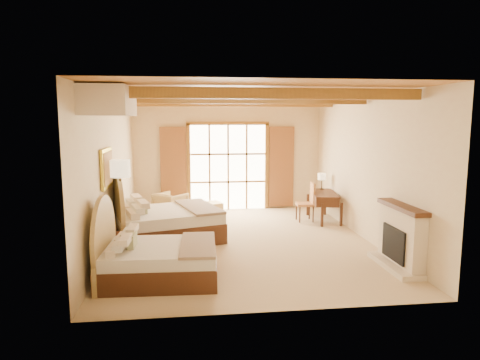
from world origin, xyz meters
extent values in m
plane|color=#CBB389|center=(0.00, 0.00, 0.00)|extent=(7.00, 7.00, 0.00)
plane|color=beige|center=(0.00, 3.50, 1.60)|extent=(5.50, 0.00, 5.50)
plane|color=beige|center=(-2.75, 0.00, 1.60)|extent=(0.00, 7.00, 7.00)
plane|color=beige|center=(2.75, 0.00, 1.60)|extent=(0.00, 7.00, 7.00)
plane|color=#B77333|center=(0.00, 0.00, 3.20)|extent=(7.00, 7.00, 0.00)
cube|color=white|center=(0.00, 3.46, 1.25)|extent=(2.20, 0.02, 2.50)
cube|color=brown|center=(-1.60, 3.43, 1.25)|extent=(0.75, 0.06, 2.40)
cube|color=brown|center=(1.60, 3.43, 1.25)|extent=(0.75, 0.06, 2.40)
cube|color=#C2B69C|center=(2.62, -2.00, 0.55)|extent=(0.25, 1.30, 1.10)
cube|color=black|center=(2.55, -2.00, 0.45)|extent=(0.18, 0.80, 0.60)
cube|color=#C2B69C|center=(2.53, -2.00, 0.05)|extent=(0.45, 1.40, 0.10)
cube|color=#452015|center=(2.61, -2.00, 1.12)|extent=(0.30, 1.40, 0.08)
cube|color=gold|center=(-2.71, -0.75, 1.75)|extent=(0.05, 0.95, 0.75)
cube|color=gold|center=(-2.68, -0.75, 1.75)|extent=(0.02, 0.82, 0.62)
cube|color=#F5E2C7|center=(-2.40, -2.00, 2.95)|extent=(0.70, 1.40, 0.45)
cube|color=#452015|center=(-1.67, -2.05, 0.19)|extent=(1.96, 1.51, 0.37)
cube|color=silver|center=(-1.67, -2.05, 0.47)|extent=(1.92, 1.48, 0.20)
cube|color=#887459|center=(-1.03, -2.05, 0.58)|extent=(0.63, 1.49, 0.05)
cube|color=#989C6C|center=(-2.12, -2.05, 0.69)|extent=(0.13, 0.39, 0.22)
cube|color=#452015|center=(-1.67, 0.32, 0.22)|extent=(2.64, 2.27, 0.44)
cube|color=silver|center=(-1.67, 0.32, 0.56)|extent=(2.58, 2.23, 0.24)
cube|color=#887459|center=(-0.91, 0.32, 0.69)|extent=(1.15, 1.85, 0.05)
cube|color=#989C6C|center=(-2.19, 0.32, 0.81)|extent=(0.26, 0.48, 0.26)
cube|color=#452015|center=(-2.47, -1.02, 0.27)|extent=(0.54, 0.54, 0.54)
cylinder|color=#372815|center=(-2.50, -0.53, 0.02)|extent=(0.27, 0.27, 0.03)
cylinder|color=#372815|center=(-2.50, -0.53, 0.83)|extent=(0.04, 0.04, 1.60)
cylinder|color=#FFECB8|center=(-2.50, -0.53, 1.71)|extent=(0.40, 0.40, 0.33)
imported|color=tan|center=(-1.67, 2.56, 0.34)|extent=(1.04, 1.04, 0.68)
cube|color=#9E8248|center=(-0.55, 2.62, 0.19)|extent=(0.65, 0.65, 0.37)
cube|color=#452015|center=(2.38, 1.71, 0.73)|extent=(0.82, 1.47, 0.05)
cube|color=#452015|center=(2.38, 1.71, 0.60)|extent=(0.79, 1.43, 0.22)
cube|color=#B87C48|center=(1.87, 1.71, 0.45)|extent=(0.48, 0.48, 0.06)
cube|color=#B87C48|center=(2.07, 1.71, 0.75)|extent=(0.09, 0.45, 0.55)
cylinder|color=#372815|center=(2.48, 2.23, 0.76)|extent=(0.13, 0.13, 0.02)
cylinder|color=#372815|center=(2.48, 2.23, 0.92)|extent=(0.03, 0.03, 0.31)
cylinder|color=#FFECB8|center=(2.48, 2.23, 1.11)|extent=(0.22, 0.22, 0.18)
camera|label=1|loc=(-1.17, -9.06, 2.67)|focal=32.00mm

